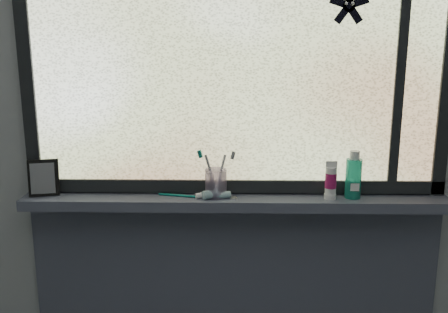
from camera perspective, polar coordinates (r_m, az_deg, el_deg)
wall_back at (r=1.92m, az=1.31°, el=2.60°), size 3.00×0.01×2.50m
windowsill at (r=1.91m, az=1.28°, el=-5.23°), size 1.62×0.14×0.04m
window_pane at (r=1.86m, az=1.36°, el=10.98°), size 1.50×0.01×1.00m
frame_bottom at (r=1.94m, az=1.28°, el=-3.37°), size 1.60×0.03×0.05m
frame_left at (r=2.01m, az=-21.71°, el=10.23°), size 0.05×0.03×1.10m
frame_mullion at (r=1.95m, az=19.55°, el=10.34°), size 0.03×0.03×1.00m
starfish_sticker at (r=1.90m, az=14.10°, el=16.39°), size 0.15×0.02×0.15m
vanity_mirror at (r=2.02m, az=-19.92°, el=-2.29°), size 0.12×0.08×0.14m
toothpaste_tube at (r=1.87m, az=-0.96°, el=-4.35°), size 0.19×0.11×0.03m
toothbrush_cup at (r=1.89m, az=-0.93°, el=-3.04°), size 0.09×0.09×0.11m
toothbrush_lying at (r=1.91m, az=-5.13°, el=-4.39°), size 0.20×0.06×0.01m
mouthwash_bottle at (r=1.93m, az=14.59°, el=-2.00°), size 0.06×0.06×0.15m
cream_tube at (r=1.90m, az=12.12°, el=-2.51°), size 0.05×0.05×0.10m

